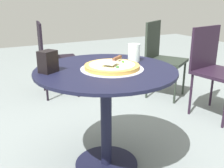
{
  "coord_description": "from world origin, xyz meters",
  "views": [
    {
      "loc": [
        1.4,
        -0.7,
        1.12
      ],
      "look_at": [
        0.02,
        0.03,
        0.6
      ],
      "focal_mm": 42.23,
      "sensor_mm": 36.0,
      "label": 1
    }
  ],
  "objects": [
    {
      "name": "patio_chair_corner",
      "position": [
        -0.93,
        1.18,
        0.49
      ],
      "size": [
        0.54,
        0.54,
        0.86
      ],
      "color": "#283128",
      "rests_on": "ground"
    },
    {
      "name": "napkin_dispenser",
      "position": [
        -0.09,
        -0.33,
        0.76
      ],
      "size": [
        0.12,
        0.12,
        0.13
      ],
      "primitive_type": "cube",
      "rotation": [
        0.0,
        0.0,
        2.1
      ],
      "color": "black",
      "rests_on": "patio_table"
    },
    {
      "name": "pizza_server",
      "position": [
        0.01,
        0.05,
        0.75
      ],
      "size": [
        0.17,
        0.2,
        0.02
      ],
      "color": "silver",
      "rests_on": "pizza_on_tray"
    },
    {
      "name": "drinking_cup",
      "position": [
        -0.09,
        0.26,
        0.75
      ],
      "size": [
        0.08,
        0.08,
        0.12
      ],
      "primitive_type": "cylinder",
      "color": "white",
      "rests_on": "patio_table"
    },
    {
      "name": "patio_chair_far",
      "position": [
        -1.54,
        0.08,
        0.49
      ],
      "size": [
        0.47,
        0.47,
        0.85
      ],
      "color": "black",
      "rests_on": "ground"
    },
    {
      "name": "patio_table",
      "position": [
        0.0,
        0.0,
        0.52
      ],
      "size": [
        0.88,
        0.88,
        0.7
      ],
      "color": "black",
      "rests_on": "ground"
    },
    {
      "name": "patio_chair_near",
      "position": [
        -0.29,
        1.3,
        0.5
      ],
      "size": [
        0.48,
        0.48,
        0.85
      ],
      "color": "black",
      "rests_on": "ground"
    },
    {
      "name": "pizza_on_tray",
      "position": [
        0.02,
        0.03,
        0.71
      ],
      "size": [
        0.39,
        0.39,
        0.04
      ],
      "color": "silver",
      "rests_on": "patio_table"
    },
    {
      "name": "ground_plane",
      "position": [
        0.0,
        0.0,
        0.0
      ],
      "size": [
        10.0,
        10.0,
        0.0
      ],
      "primitive_type": "plane",
      "color": "slate"
    }
  ]
}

